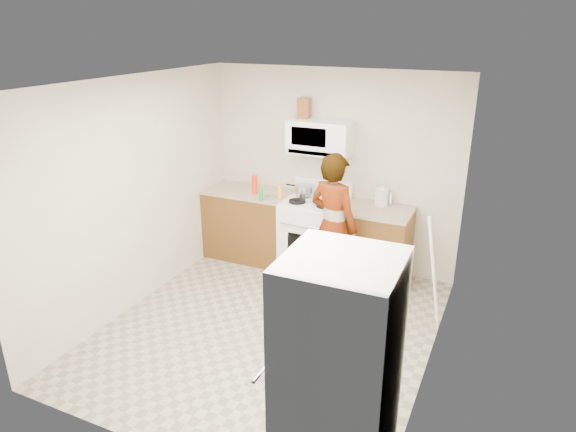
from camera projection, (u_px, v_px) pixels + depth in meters
The scene contains 20 objects.
floor at pixel (270, 328), 5.35m from camera, with size 3.60×3.60×0.00m, color gray.
back_wall at pixel (332, 170), 6.43m from camera, with size 3.20×0.02×2.50m, color beige.
right_wall at pixel (438, 245), 4.29m from camera, with size 0.02×3.60×2.50m, color beige.
cabinet_left at pixel (250, 225), 6.86m from camera, with size 1.12×0.62×0.90m, color brown.
counter_left at pixel (249, 192), 6.70m from camera, with size 1.14×0.64×0.04m, color tan.
cabinet_right at pixel (375, 247), 6.19m from camera, with size 0.80×0.62×0.90m, color brown.
counter_right at pixel (377, 211), 6.03m from camera, with size 0.82×0.64×0.04m, color tan.
gas_range at pixel (315, 234), 6.48m from camera, with size 0.76×0.65×1.13m.
microwave at pixel (321, 137), 6.15m from camera, with size 0.76×0.38×0.40m, color white.
person at pixel (333, 226), 5.76m from camera, with size 0.62×0.40×1.69m, color tan.
fridge at pixel (338, 378), 3.30m from camera, with size 0.70×0.70×1.70m, color silver.
kettle at pixel (382, 197), 6.13m from camera, with size 0.17×0.17×0.20m, color silver.
jug at pixel (304, 108), 6.18m from camera, with size 0.14×0.14×0.24m, color brown.
saucepan at pixel (304, 190), 6.43m from camera, with size 0.24×0.24×0.13m, color silver.
tray at pixel (318, 202), 6.21m from camera, with size 0.25×0.16×0.05m, color silver.
bottle_spray at pixel (255, 184), 6.52m from camera, with size 0.07×0.07×0.24m, color red.
bottle_hot_sauce at pixel (280, 191), 6.37m from camera, with size 0.06×0.06×0.18m, color #F7A41B.
bottle_green_cap at pixel (261, 194), 6.27m from camera, with size 0.05×0.05×0.17m, color #1A9334.
pot_lid at pixel (268, 197), 6.42m from camera, with size 0.22×0.22×0.01m, color silver.
broom at pixel (434, 275), 5.08m from camera, with size 0.03×0.03×1.29m, color white.
Camera 1 is at (2.08, -4.09, 2.99)m, focal length 32.00 mm.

